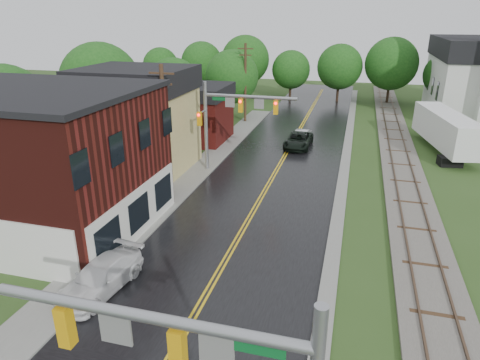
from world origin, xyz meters
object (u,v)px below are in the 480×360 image
at_px(tree_left_e, 233,78).
at_px(semi_trailer, 445,129).
at_px(tree_left_c, 175,87).
at_px(pickup_white, 101,277).
at_px(tree_left_b, 102,85).
at_px(sedan_silver, 301,136).
at_px(brick_building, 25,159).
at_px(traffic_signal_far, 231,112).
at_px(suv_dark, 298,141).
at_px(tree_left_a, 7,112).
at_px(utility_pole_c, 245,82).
at_px(utility_pole_b, 165,128).

relative_size(tree_left_e, semi_trailer, 0.71).
xyz_separation_m(tree_left_c, pickup_white, (9.05, -29.90, -3.81)).
relative_size(tree_left_b, semi_trailer, 0.84).
xyz_separation_m(tree_left_c, tree_left_e, (5.00, 6.00, 0.30)).
distance_m(tree_left_e, sedan_silver, 13.70).
height_order(tree_left_c, tree_left_e, tree_left_e).
relative_size(brick_building, tree_left_c, 1.87).
bearing_deg(tree_left_c, brick_building, -86.86).
relative_size(traffic_signal_far, pickup_white, 1.52).
xyz_separation_m(suv_dark, sedan_silver, (-0.00, 1.94, -0.10)).
height_order(tree_left_a, tree_left_b, tree_left_b).
bearing_deg(tree_left_c, tree_left_b, -116.56).
bearing_deg(pickup_white, traffic_signal_far, 92.72).
relative_size(traffic_signal_far, sedan_silver, 2.05).
distance_m(suv_dark, semi_trailer, 13.44).
relative_size(utility_pole_c, tree_left_c, 1.18).
height_order(brick_building, tree_left_a, tree_left_a).
distance_m(suv_dark, pickup_white, 25.82).
relative_size(utility_pole_b, suv_dark, 1.80).
xyz_separation_m(tree_left_e, semi_trailer, (22.81, -8.43, -2.65)).
relative_size(brick_building, tree_left_a, 1.65).
relative_size(traffic_signal_far, semi_trailer, 0.64).
bearing_deg(suv_dark, tree_left_e, 134.04).
relative_size(tree_left_c, sedan_silver, 2.13).
height_order(tree_left_c, sedan_silver, tree_left_c).
distance_m(utility_pole_c, sedan_silver, 11.04).
bearing_deg(suv_dark, tree_left_c, 164.22).
relative_size(utility_pole_c, suv_dark, 1.80).
distance_m(tree_left_b, suv_dark, 19.59).
relative_size(tree_left_a, semi_trailer, 0.75).
height_order(tree_left_b, sedan_silver, tree_left_b).
bearing_deg(traffic_signal_far, suv_dark, 62.51).
height_order(brick_building, sedan_silver, brick_building).
relative_size(tree_left_a, tree_left_e, 1.06).
relative_size(utility_pole_b, utility_pole_c, 1.00).
bearing_deg(tree_left_e, tree_left_c, -129.81).
xyz_separation_m(traffic_signal_far, sedan_silver, (4.27, 10.14, -4.38)).
bearing_deg(brick_building, tree_left_e, 83.29).
distance_m(tree_left_b, pickup_white, 25.98).
bearing_deg(tree_left_e, suv_dark, -47.95).
relative_size(tree_left_c, tree_left_e, 0.94).
xyz_separation_m(utility_pole_c, tree_left_e, (-2.05, 1.90, 0.09)).
relative_size(traffic_signal_far, suv_dark, 1.47).
relative_size(traffic_signal_far, utility_pole_b, 0.82).
bearing_deg(tree_left_b, brick_building, -72.39).
distance_m(brick_building, tree_left_c, 24.94).
xyz_separation_m(utility_pole_b, semi_trailer, (20.76, 15.47, -2.55)).
bearing_deg(tree_left_b, traffic_signal_far, -18.81).
height_order(traffic_signal_far, tree_left_a, tree_left_a).
distance_m(utility_pole_b, sedan_silver, 17.44).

